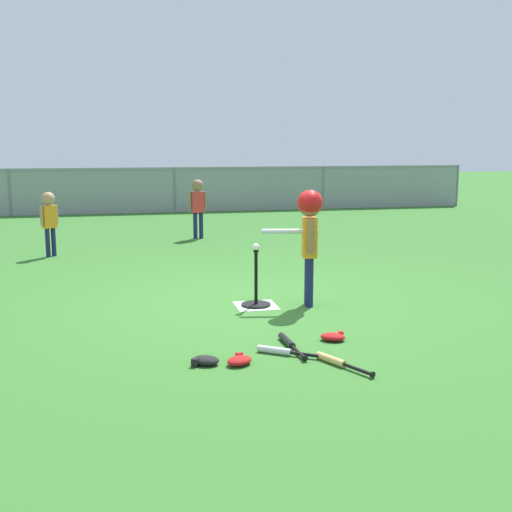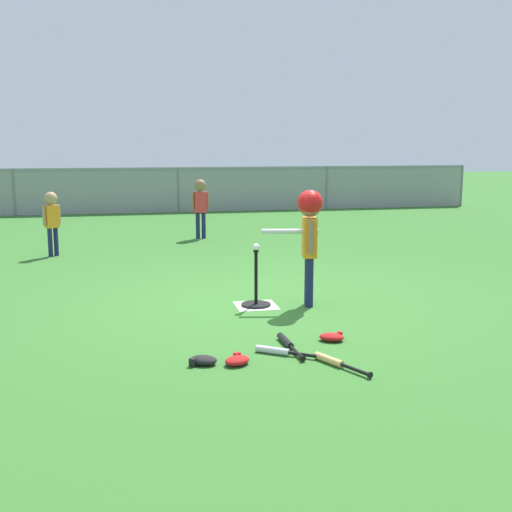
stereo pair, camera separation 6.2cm
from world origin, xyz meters
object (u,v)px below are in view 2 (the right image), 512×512
Objects in this scene: baseball_on_tee at (256,247)px; spare_bat_wood at (334,362)px; spare_bat_silver at (280,351)px; glove_tossed_aside at (332,337)px; fielder_deep_right at (200,201)px; glove_near_bats at (237,360)px; batting_tee at (256,298)px; glove_by_plate at (203,360)px; fielder_near_right at (52,215)px; batter_child at (309,224)px; spare_bat_black at (288,343)px.

spare_bat_wood is (0.22, -1.97, -0.62)m from baseball_on_tee.
glove_tossed_aside reaches higher than spare_bat_silver.
fielder_deep_right is at bearing 89.66° from baseball_on_tee.
spare_bat_wood is 2.04× the size of glove_near_bats.
glove_by_plate is (-0.80, -1.73, -0.06)m from batting_tee.
fielder_near_right is 5.71m from glove_by_plate.
fielder_near_right is at bearing 113.53° from spare_bat_silver.
glove_by_plate is at bearing -72.94° from fielder_near_right.
batter_child is at bearing -51.57° from fielder_near_right.
batting_tee is 0.98m from batter_child.
glove_tossed_aside is (1.20, 0.37, 0.00)m from glove_by_plate.
fielder_near_right is 5.84m from glove_tossed_aside.
glove_by_plate is at bearing -129.88° from batter_child.
fielder_deep_right is at bearing 95.79° from batter_child.
spare_bat_black is 0.62m from glove_near_bats.
baseball_on_tee reaches higher than spare_bat_black.
batting_tee is 1.41m from glove_tossed_aside.
baseball_on_tee is 1.54m from glove_tossed_aside.
baseball_on_tee is 1.56m from spare_bat_black.
glove_by_plate is 1.26m from glove_tossed_aside.
fielder_near_right is 5.71m from spare_bat_black.
glove_tossed_aside is at bearing -73.27° from baseball_on_tee.
spare_bat_black is at bearing 35.07° from glove_near_bats.
batting_tee is at bearing 96.35° from spare_bat_wood.
fielder_near_right is 2.85m from fielder_deep_right.
glove_tossed_aside is (2.87, -5.05, -0.61)m from fielder_near_right.
fielder_deep_right reaches higher than spare_bat_black.
spare_bat_black is at bearing -90.91° from batting_tee.
spare_bat_wood and spare_bat_black have the same top height.
baseball_on_tee is at bearing 73.41° from glove_near_bats.
spare_bat_black is (-0.24, 0.54, -0.00)m from spare_bat_wood.
batter_child is at bearing 66.36° from spare_bat_black.
batter_child is 4.73× the size of glove_tossed_aside.
fielder_near_right is 3.71× the size of glove_near_bats.
batter_child is 2.43× the size of spare_bat_silver.
batter_child is 4.63× the size of glove_near_bats.
fielder_near_right is at bearing 119.60° from glove_tossed_aside.
batting_tee is 1.18× the size of spare_bat_silver.
spare_bat_black is at bearing 58.52° from spare_bat_silver.
fielder_near_right is at bearing 109.40° from glove_near_bats.
fielder_deep_right is 6.55m from spare_bat_black.
glove_near_bats is (-0.39, -0.16, 0.01)m from spare_bat_silver.
baseball_on_tee reaches higher than glove_tossed_aside.
batting_tee is 8.26× the size of baseball_on_tee.
batting_tee is 0.56m from baseball_on_tee.
fielder_near_right is at bearing 107.06° from glove_by_plate.
fielder_near_right is 1.82× the size of spare_bat_wood.
baseball_on_tee is 0.07× the size of fielder_deep_right.
batter_child is at bearing 79.75° from spare_bat_wood.
glove_tossed_aside is (-0.15, -1.25, -0.86)m from batter_child.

